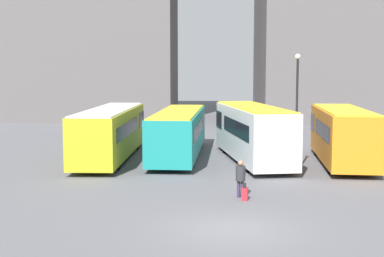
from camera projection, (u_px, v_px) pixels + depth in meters
ground_plane at (233, 229)px, 18.16m from camera, size 160.00×160.00×0.00m
bus_0 at (111, 131)px, 32.98m from camera, size 2.55×12.44×3.08m
bus_1 at (179, 131)px, 33.69m from camera, size 3.14×12.53×2.90m
bus_2 at (252, 131)px, 31.90m from camera, size 4.17×11.19×3.31m
bus_3 at (342, 134)px, 30.93m from camera, size 3.34×9.91×3.22m
traveler at (241, 175)px, 22.67m from camera, size 0.48×0.48×1.59m
suitcase at (245, 194)px, 22.25m from camera, size 0.31×0.38×0.76m
lamp_post_1 at (297, 105)px, 27.63m from camera, size 0.28×0.28×6.25m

